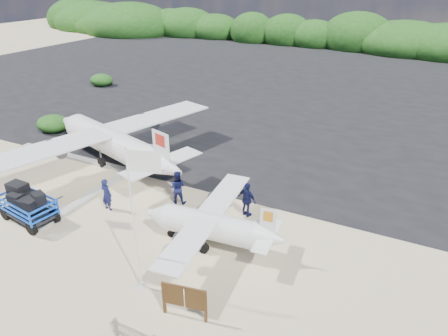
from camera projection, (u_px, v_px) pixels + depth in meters
The scene contains 11 objects.
ground at pixel (138, 236), 18.31m from camera, with size 160.00×160.00×0.00m, color beige.
asphalt_apron at pixel (312, 86), 42.39m from camera, with size 90.00×50.00×0.04m, color #B2B2B2, non-canonical shape.
lagoon at pixel (29, 181), 23.10m from camera, with size 9.00×7.00×0.40m, color #B2B2B2, non-canonical shape.
vegetation_band at pixel (355, 49), 62.47m from camera, with size 124.00×8.00×4.40m, color #B2B2B2, non-canonical shape.
baggage_cart at pixel (32, 220), 19.43m from camera, with size 3.04×1.74×1.52m, color blue, non-canonical shape.
flagpole at pixel (142, 287), 15.34m from camera, with size 1.18×0.49×5.88m, color white, non-canonical shape.
signboard at pixel (185, 317), 14.01m from camera, with size 1.74×0.16×1.43m, color #513417, non-canonical shape.
crew_a at pixel (107, 194), 20.00m from camera, with size 0.63×0.41×1.72m, color #121543.
crew_b at pixel (177, 187), 20.56m from camera, with size 0.88×0.69×1.81m, color #121543.
crew_c at pixel (247, 200), 19.43m from camera, with size 1.06×0.44×1.82m, color #121543.
aircraft_small at pixel (268, 68), 50.22m from camera, with size 6.56×6.56×2.36m, color #B2B2B2, non-canonical shape.
Camera 1 is at (10.21, -11.71, 10.90)m, focal length 32.00 mm.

